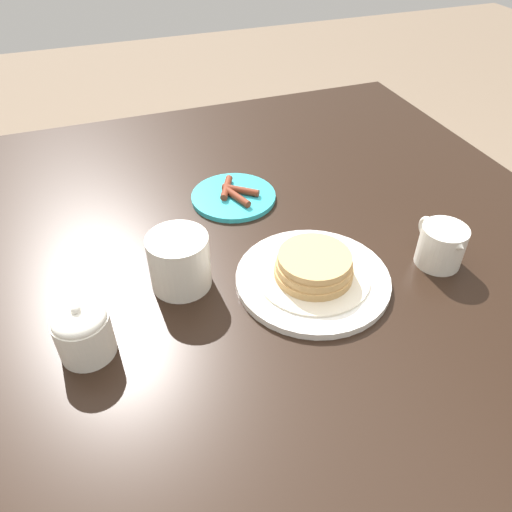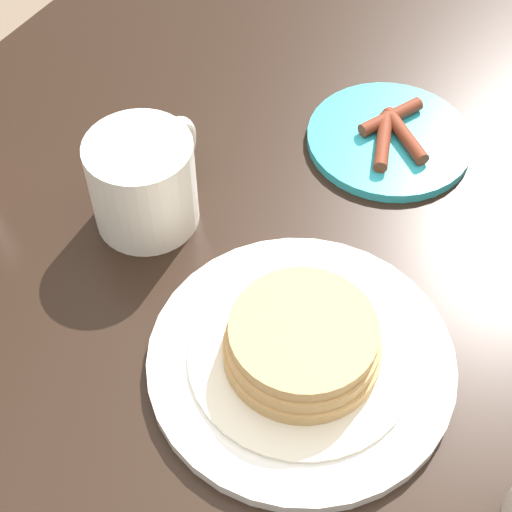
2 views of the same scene
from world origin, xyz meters
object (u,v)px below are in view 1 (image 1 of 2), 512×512
(pancake_plate, at_px, (313,273))
(sugar_bowl, at_px, (83,331))
(side_plate_bacon, at_px, (234,196))
(coffee_mug, at_px, (179,260))
(creamer_pitcher, at_px, (442,245))

(pancake_plate, bearing_deg, sugar_bowl, 93.90)
(side_plate_bacon, distance_m, coffee_mug, 0.26)
(sugar_bowl, bearing_deg, side_plate_bacon, -45.90)
(coffee_mug, height_order, sugar_bowl, coffee_mug)
(side_plate_bacon, xyz_separation_m, coffee_mug, (-0.20, 0.15, 0.04))
(pancake_plate, height_order, coffee_mug, coffee_mug)
(creamer_pitcher, bearing_deg, pancake_plate, 82.75)
(pancake_plate, relative_size, sugar_bowl, 2.77)
(sugar_bowl, bearing_deg, creamer_pitcher, -90.36)
(side_plate_bacon, bearing_deg, coffee_mug, 142.79)
(pancake_plate, xyz_separation_m, sugar_bowl, (-0.02, 0.35, 0.02))
(pancake_plate, distance_m, creamer_pitcher, 0.22)
(pancake_plate, height_order, side_plate_bacon, pancake_plate)
(pancake_plate, bearing_deg, creamer_pitcher, -97.25)
(side_plate_bacon, relative_size, coffee_mug, 1.29)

